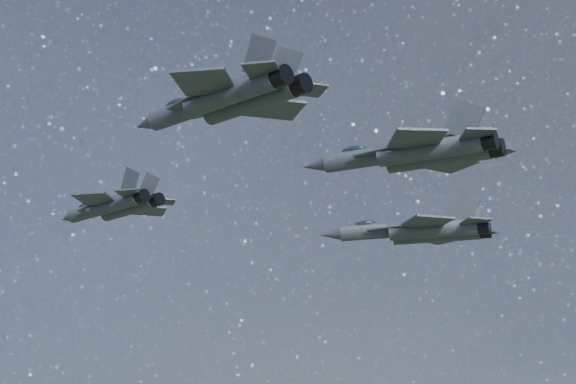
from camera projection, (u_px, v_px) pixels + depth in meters
The scene contains 4 objects.
jet_lead at pixel (114, 206), 95.35m from camera, with size 16.08×11.05×4.03m.
jet_left at pixel (421, 230), 101.73m from camera, with size 19.36×13.15×4.87m.
jet_right at pixel (227, 99), 64.73m from camera, with size 16.62×11.49×4.17m.
jet_slot at pixel (417, 153), 78.99m from camera, with size 18.32×12.89×4.63m.
Camera 1 is at (42.62, -66.40, 119.57)m, focal length 60.00 mm.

